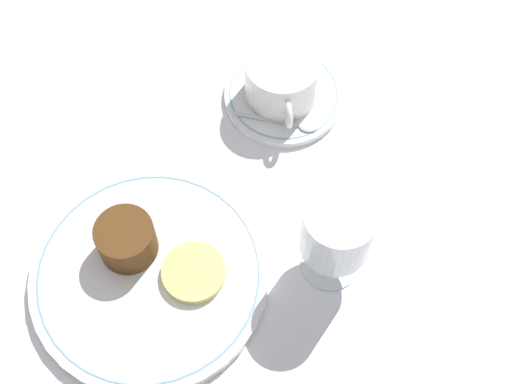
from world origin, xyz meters
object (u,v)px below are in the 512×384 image
at_px(dinner_plate, 150,276).
at_px(wine_glass, 337,233).
at_px(coffee_cup, 282,78).
at_px(dessert_cake, 126,240).

xyz_separation_m(dinner_plate, wine_glass, (0.01, 0.19, 0.07)).
height_order(coffee_cup, dessert_cake, coffee_cup).
xyz_separation_m(coffee_cup, wine_glass, (0.23, 0.02, 0.04)).
relative_size(dinner_plate, coffee_cup, 2.22).
distance_m(dinner_plate, dessert_cake, 0.05).
relative_size(wine_glass, dessert_cake, 1.97).
bearing_deg(coffee_cup, dinner_plate, -37.79).
bearing_deg(coffee_cup, dessert_cake, -45.27).
bearing_deg(coffee_cup, wine_glass, 6.01).
relative_size(dinner_plate, dessert_cake, 4.07).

